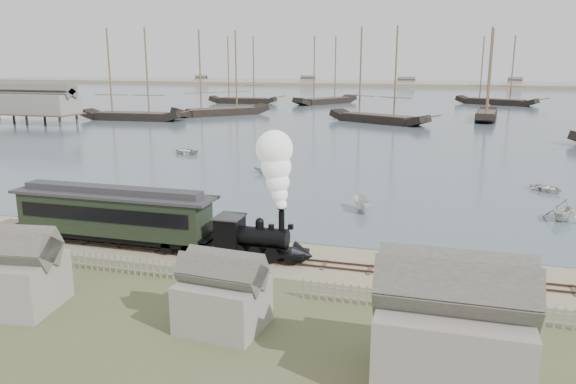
# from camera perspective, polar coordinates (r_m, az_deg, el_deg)

# --- Properties ---
(ground) EXTENTS (600.00, 600.00, 0.00)m
(ground) POSITION_cam_1_polar(r_m,az_deg,el_deg) (40.42, -2.63, -5.79)
(ground) COLOR tan
(ground) RESTS_ON ground
(harbor_water) EXTENTS (600.00, 336.00, 0.06)m
(harbor_water) POSITION_cam_1_polar(r_m,az_deg,el_deg) (206.92, 12.90, 9.35)
(harbor_water) COLOR #445361
(harbor_water) RESTS_ON ground
(rail_track) EXTENTS (120.00, 1.80, 0.16)m
(rail_track) POSITION_cam_1_polar(r_m,az_deg,el_deg) (38.63, -3.59, -6.67)
(rail_track) COLOR #3B2820
(rail_track) RESTS_ON ground
(picket_fence_west) EXTENTS (19.00, 0.10, 1.20)m
(picket_fence_west) POSITION_cam_1_polar(r_m,az_deg,el_deg) (37.16, -15.83, -8.07)
(picket_fence_west) COLOR gray
(picket_fence_west) RESTS_ON ground
(picket_fence_east) EXTENTS (15.00, 0.10, 1.20)m
(picket_fence_east) POSITION_cam_1_polar(r_m,az_deg,el_deg) (31.54, 15.16, -11.98)
(picket_fence_east) COLOR gray
(picket_fence_east) RESTS_ON ground
(shed_left) EXTENTS (5.00, 4.00, 4.10)m
(shed_left) POSITION_cam_1_polar(r_m,az_deg,el_deg) (34.82, -26.12, -10.46)
(shed_left) COLOR gray
(shed_left) RESTS_ON ground
(shed_mid) EXTENTS (4.00, 3.50, 3.60)m
(shed_mid) POSITION_cam_1_polar(r_m,az_deg,el_deg) (29.42, -6.56, -13.50)
(shed_mid) COLOR gray
(shed_mid) RESTS_ON ground
(shed_right) EXTENTS (6.00, 5.00, 5.10)m
(shed_right) POSITION_cam_1_polar(r_m,az_deg,el_deg) (25.79, 15.95, -18.12)
(shed_right) COLOR gray
(shed_right) RESTS_ON ground
(far_spit) EXTENTS (500.00, 20.00, 1.80)m
(far_spit) POSITION_cam_1_polar(r_m,az_deg,el_deg) (286.70, 13.93, 10.32)
(far_spit) COLOR tan
(far_spit) RESTS_ON ground
(locomotive) EXTENTS (6.77, 2.53, 8.44)m
(locomotive) POSITION_cam_1_polar(r_m,az_deg,el_deg) (37.05, -1.65, -1.25)
(locomotive) COLOR black
(locomotive) RESTS_ON ground
(passenger_coach) EXTENTS (15.51, 2.99, 3.77)m
(passenger_coach) POSITION_cam_1_polar(r_m,az_deg,el_deg) (42.62, -17.31, -2.07)
(passenger_coach) COLOR black
(passenger_coach) RESTS_ON ground
(beached_dinghy) EXTENTS (4.24, 4.73, 0.81)m
(beached_dinghy) POSITION_cam_1_polar(r_m,az_deg,el_deg) (47.09, -18.24, -3.17)
(beached_dinghy) COLOR silver
(beached_dinghy) RESTS_ON ground
(rowboat_0) EXTENTS (4.18, 4.02, 0.71)m
(rowboat_0) POSITION_cam_1_polar(r_m,az_deg,el_deg) (62.42, -22.03, 0.49)
(rowboat_0) COLOR silver
(rowboat_0) RESTS_ON harbor_water
(rowboat_1) EXTENTS (2.90, 3.13, 1.36)m
(rowboat_1) POSITION_cam_1_polar(r_m,az_deg,el_deg) (66.55, -2.39, 2.51)
(rowboat_1) COLOR silver
(rowboat_1) RESTS_ON harbor_water
(rowboat_2) EXTENTS (3.40, 2.21, 1.23)m
(rowboat_2) POSITION_cam_1_polar(r_m,az_deg,el_deg) (50.32, 7.45, -1.24)
(rowboat_2) COLOR silver
(rowboat_2) RESTS_ON harbor_water
(rowboat_3) EXTENTS (4.09, 4.14, 0.70)m
(rowboat_3) POSITION_cam_1_polar(r_m,az_deg,el_deg) (63.26, 24.79, 0.39)
(rowboat_3) COLOR silver
(rowboat_3) RESTS_ON harbor_water
(rowboat_4) EXTENTS (4.47, 4.27, 1.83)m
(rowboat_4) POSITION_cam_1_polar(r_m,az_deg,el_deg) (52.35, 26.16, -1.61)
(rowboat_4) COLOR silver
(rowboat_4) RESTS_ON harbor_water
(rowboat_6) EXTENTS (4.22, 4.94, 0.87)m
(rowboat_6) POSITION_cam_1_polar(r_m,az_deg,el_deg) (81.82, -10.41, 4.16)
(rowboat_6) COLOR silver
(rowboat_6) RESTS_ON harbor_water
(schooner_0) EXTENTS (23.42, 6.68, 20.00)m
(schooner_0) POSITION_cam_1_polar(r_m,az_deg,el_deg) (129.57, -15.75, 11.45)
(schooner_0) COLOR black
(schooner_0) RESTS_ON harbor_water
(schooner_1) EXTENTS (20.54, 21.00, 20.00)m
(schooner_1) POSITION_cam_1_polar(r_m,az_deg,el_deg) (136.85, -6.90, 11.92)
(schooner_1) COLOR black
(schooner_1) RESTS_ON harbor_water
(schooner_2) EXTENTS (22.91, 15.42, 20.00)m
(schooner_2) POSITION_cam_1_polar(r_m,az_deg,el_deg) (121.06, 9.27, 11.67)
(schooner_2) COLOR black
(schooner_2) RESTS_ON harbor_water
(schooner_3) EXTENTS (6.32, 19.88, 20.00)m
(schooner_3) POSITION_cam_1_polar(r_m,az_deg,el_deg) (133.00, 19.81, 11.21)
(schooner_3) COLOR black
(schooner_3) RESTS_ON harbor_water
(schooner_6) EXTENTS (20.88, 5.63, 20.00)m
(schooner_6) POSITION_cam_1_polar(r_m,az_deg,el_deg) (173.36, -4.68, 12.25)
(schooner_6) COLOR black
(schooner_6) RESTS_ON harbor_water
(schooner_7) EXTENTS (16.99, 22.64, 20.00)m
(schooner_7) POSITION_cam_1_polar(r_m,az_deg,el_deg) (172.11, 3.88, 12.26)
(schooner_7) COLOR black
(schooner_7) RESTS_ON harbor_water
(schooner_8) EXTENTS (23.77, 14.89, 20.00)m
(schooner_8) POSITION_cam_1_polar(r_m,az_deg,el_deg) (179.20, 20.59, 11.50)
(schooner_8) COLOR black
(schooner_8) RESTS_ON harbor_water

